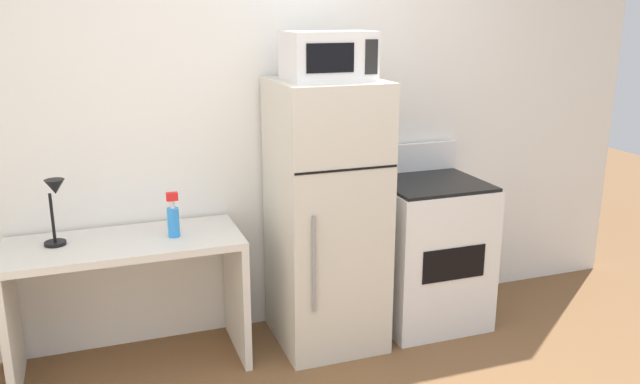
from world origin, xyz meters
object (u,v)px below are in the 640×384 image
at_px(desk, 127,279).
at_px(refrigerator, 326,215).
at_px(oven_range, 428,251).
at_px(desk_lamp, 55,201).
at_px(spray_bottle, 173,219).
at_px(microwave, 328,56).

relative_size(desk, refrigerator, 0.79).
xyz_separation_m(desk, oven_range, (1.82, -0.03, -0.06)).
height_order(desk_lamp, refrigerator, refrigerator).
relative_size(desk, spray_bottle, 4.93).
xyz_separation_m(desk, microwave, (1.13, -0.07, 1.16)).
bearing_deg(refrigerator, oven_range, 1.24).
bearing_deg(desk_lamp, spray_bottle, -6.29).
bearing_deg(spray_bottle, desk_lamp, 173.71).
xyz_separation_m(desk, desk_lamp, (-0.32, 0.04, 0.46)).
bearing_deg(desk, spray_bottle, -6.29).
bearing_deg(spray_bottle, microwave, -2.47).
relative_size(refrigerator, oven_range, 1.42).
distance_m(desk, oven_range, 1.82).
distance_m(spray_bottle, oven_range, 1.61).
height_order(microwave, oven_range, microwave).
bearing_deg(desk, microwave, -3.35).
bearing_deg(spray_bottle, refrigerator, -1.07).
distance_m(desk_lamp, oven_range, 2.20).
xyz_separation_m(spray_bottle, oven_range, (1.56, -0.00, -0.38)).
xyz_separation_m(spray_bottle, microwave, (0.87, -0.04, 0.84)).
bearing_deg(microwave, oven_range, 2.99).
xyz_separation_m(desk, refrigerator, (1.13, -0.04, 0.25)).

